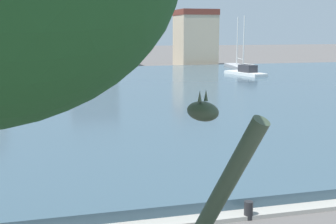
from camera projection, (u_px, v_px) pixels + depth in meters
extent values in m
cube|color=#3D5666|center=(121.00, 93.00, 34.78)|extent=(87.67, 47.24, 0.43)
cube|color=#ADA89E|center=(252.00, 214.00, 12.09)|extent=(87.67, 0.50, 0.12)
cylinder|color=#3D4C38|center=(229.00, 179.00, 5.40)|extent=(0.74, 0.98, 1.68)
ellipsoid|color=#3D4C38|center=(203.00, 111.00, 5.54)|extent=(0.46, 0.53, 0.25)
cone|color=#3D4C38|center=(200.00, 96.00, 5.46)|extent=(0.05, 0.05, 0.14)
cone|color=#3D4C38|center=(206.00, 95.00, 5.55)|extent=(0.05, 0.05, 0.14)
cube|color=white|center=(245.00, 76.00, 46.72)|extent=(2.84, 5.53, 0.69)
ellipsoid|color=white|center=(231.00, 74.00, 48.90)|extent=(1.88, 2.15, 0.66)
cube|color=silver|center=(245.00, 72.00, 46.65)|extent=(2.79, 5.42, 0.06)
cube|color=#333338|center=(248.00, 69.00, 46.23)|extent=(1.56, 2.07, 0.76)
cylinder|color=silver|center=(244.00, 44.00, 46.47)|extent=(0.12, 0.12, 5.87)
cylinder|color=silver|center=(249.00, 64.00, 46.03)|extent=(0.51, 1.82, 0.08)
cube|color=#939399|center=(238.00, 69.00, 55.33)|extent=(2.74, 7.78, 0.75)
ellipsoid|color=#939399|center=(230.00, 66.00, 58.86)|extent=(1.87, 2.85, 0.71)
cube|color=#B1B1B5|center=(238.00, 65.00, 55.26)|extent=(2.68, 7.62, 0.06)
cylinder|color=silver|center=(237.00, 41.00, 55.28)|extent=(0.12, 0.12, 5.98)
cylinder|color=silver|center=(240.00, 59.00, 54.35)|extent=(0.46, 2.65, 0.08)
cylinder|color=#232326|center=(248.00, 210.00, 11.86)|extent=(0.24, 0.24, 0.50)
cube|color=gray|center=(92.00, 41.00, 61.47)|extent=(6.33, 5.73, 7.31)
cube|color=brown|center=(91.00, 11.00, 60.74)|extent=(6.46, 5.84, 0.80)
cube|color=#C6B293|center=(195.00, 41.00, 64.02)|extent=(5.17, 5.73, 7.20)
cube|color=brown|center=(195.00, 12.00, 63.30)|extent=(5.27, 5.84, 0.80)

